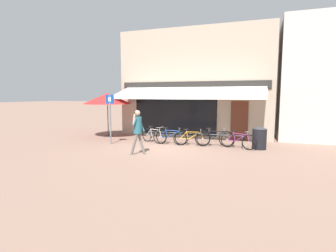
{
  "coord_description": "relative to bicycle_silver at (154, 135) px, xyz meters",
  "views": [
    {
      "loc": [
        3.93,
        -11.25,
        2.4
      ],
      "look_at": [
        0.17,
        -0.37,
        1.05
      ],
      "focal_mm": 28.0,
      "sensor_mm": 36.0,
      "label": 1
    }
  ],
  "objects": [
    {
      "name": "ground_plane",
      "position": [
        1.05,
        -0.96,
        -0.38
      ],
      "size": [
        160.0,
        160.0,
        0.0
      ],
      "primitive_type": "plane",
      "color": "#846656"
    },
    {
      "name": "shop_front",
      "position": [
        1.39,
        3.67,
        2.7
      ],
      "size": [
        8.83,
        4.67,
        6.17
      ],
      "color": "tan",
      "rests_on": "ground_plane"
    },
    {
      "name": "neighbour_building",
      "position": [
        8.65,
        4.18,
        2.84
      ],
      "size": [
        5.28,
        4.0,
        6.43
      ],
      "color": "beige",
      "rests_on": "ground_plane"
    },
    {
      "name": "bike_rack_rail",
      "position": [
        2.06,
        0.07,
        0.11
      ],
      "size": [
        4.66,
        0.04,
        0.57
      ],
      "color": "#47494F",
      "rests_on": "ground_plane"
    },
    {
      "name": "bicycle_silver",
      "position": [
        0.0,
        0.0,
        0.0
      ],
      "size": [
        1.6,
        0.74,
        0.83
      ],
      "rotation": [
        -0.01,
        0.0,
        -0.39
      ],
      "color": "black",
      "rests_on": "ground_plane"
    },
    {
      "name": "bicycle_blue",
      "position": [
        0.94,
        -0.13,
        -0.0
      ],
      "size": [
        1.81,
        0.52,
        0.85
      ],
      "rotation": [
        -0.12,
        0.0,
        0.05
      ],
      "color": "black",
      "rests_on": "ground_plane"
    },
    {
      "name": "bicycle_orange",
      "position": [
        1.98,
        -0.05,
        -0.02
      ],
      "size": [
        1.74,
        0.74,
        0.82
      ],
      "rotation": [
        -0.15,
        0.0,
        0.27
      ],
      "color": "black",
      "rests_on": "ground_plane"
    },
    {
      "name": "bicycle_black",
      "position": [
        3.07,
        0.04,
        0.02
      ],
      "size": [
        1.81,
        0.73,
        0.89
      ],
      "rotation": [
        -0.1,
        0.0,
        0.28
      ],
      "color": "black",
      "rests_on": "ground_plane"
    },
    {
      "name": "bicycle_purple",
      "position": [
        4.17,
        -0.15,
        -0.0
      ],
      "size": [
        1.65,
        0.66,
        0.83
      ],
      "rotation": [
        -0.04,
        0.0,
        -0.32
      ],
      "color": "black",
      "rests_on": "ground_plane"
    },
    {
      "name": "pedestrian_adult",
      "position": [
        0.38,
        -2.68,
        0.75
      ],
      "size": [
        0.59,
        0.6,
        1.82
      ],
      "rotation": [
        0.0,
        0.0,
        3.29
      ],
      "color": "slate",
      "rests_on": "ground_plane"
    },
    {
      "name": "litter_bin",
      "position": [
        5.07,
        0.06,
        0.15
      ],
      "size": [
        0.63,
        0.63,
        1.04
      ],
      "color": "black",
      "rests_on": "ground_plane"
    },
    {
      "name": "parking_sign",
      "position": [
        -1.88,
        -1.04,
        1.15
      ],
      "size": [
        0.44,
        0.07,
        2.49
      ],
      "color": "slate",
      "rests_on": "ground_plane"
    },
    {
      "name": "cafe_parasol",
      "position": [
        -3.29,
        0.99,
        1.84
      ],
      "size": [
        2.79,
        2.79,
        2.54
      ],
      "color": "#4C3D2D",
      "rests_on": "ground_plane"
    }
  ]
}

